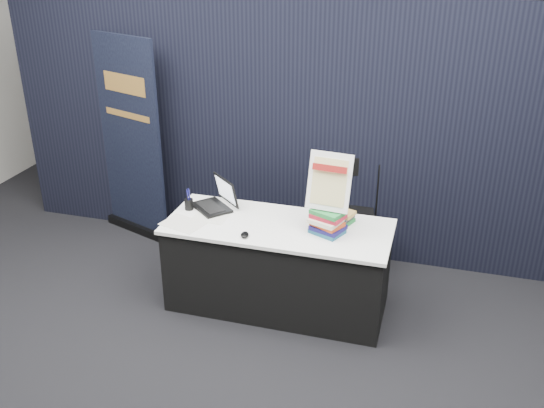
{
  "coord_description": "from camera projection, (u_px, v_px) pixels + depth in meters",
  "views": [
    {
      "loc": [
        1.16,
        -3.58,
        2.94
      ],
      "look_at": [
        -0.05,
        0.55,
        0.93
      ],
      "focal_mm": 40.0,
      "sensor_mm": 36.0,
      "label": 1
    }
  ],
  "objects": [
    {
      "name": "book_stack_tall",
      "position": [
        327.0,
        222.0,
        4.65
      ],
      "size": [
        0.29,
        0.26,
        0.2
      ],
      "rotation": [
        0.0,
        0.0,
        -0.39
      ],
      "color": "#1C556D",
      "rests_on": "display_table"
    },
    {
      "name": "drape_partition",
      "position": [
        309.0,
        131.0,
        5.54
      ],
      "size": [
        6.0,
        0.08,
        2.4
      ],
      "primitive_type": "cube",
      "color": "black",
      "rests_on": "floor"
    },
    {
      "name": "floor",
      "position": [
        258.0,
        343.0,
        4.65
      ],
      "size": [
        8.0,
        8.0,
        0.0
      ],
      "primitive_type": "plane",
      "color": "black",
      "rests_on": "ground"
    },
    {
      "name": "pen_cup",
      "position": [
        189.0,
        204.0,
        5.06
      ],
      "size": [
        0.09,
        0.09,
        0.09
      ],
      "primitive_type": "cylinder",
      "rotation": [
        0.0,
        0.0,
        -0.25
      ],
      "color": "black",
      "rests_on": "display_table"
    },
    {
      "name": "book_stack_short",
      "position": [
        340.0,
        216.0,
        4.86
      ],
      "size": [
        0.25,
        0.22,
        0.09
      ],
      "rotation": [
        0.0,
        0.0,
        -0.37
      ],
      "color": "#217C37",
      "rests_on": "display_table"
    },
    {
      "name": "mouse",
      "position": [
        245.0,
        235.0,
        4.63
      ],
      "size": [
        0.08,
        0.11,
        0.03
      ],
      "primitive_type": "ellipsoid",
      "rotation": [
        0.0,
        0.0,
        0.24
      ],
      "color": "black",
      "rests_on": "display_table"
    },
    {
      "name": "pullup_banner",
      "position": [
        132.0,
        150.0,
        5.97
      ],
      "size": [
        0.84,
        0.38,
        2.01
      ],
      "rotation": [
        0.0,
        0.0,
        -0.35
      ],
      "color": "black",
      "rests_on": "floor"
    },
    {
      "name": "display_table",
      "position": [
        278.0,
        266.0,
        4.97
      ],
      "size": [
        1.8,
        0.75,
        0.75
      ],
      "color": "black",
      "rests_on": "floor"
    },
    {
      "name": "wall_back",
      "position": [
        355.0,
        29.0,
        7.39
      ],
      "size": [
        8.0,
        0.02,
        3.5
      ],
      "primitive_type": "cube",
      "color": "#B0ADA6",
      "rests_on": "floor"
    },
    {
      "name": "brochure_left",
      "position": [
        184.0,
        224.0,
        4.82
      ],
      "size": [
        0.31,
        0.25,
        0.0
      ],
      "primitive_type": "cube",
      "rotation": [
        0.0,
        0.0,
        -0.22
      ],
      "color": "beige",
      "rests_on": "display_table"
    },
    {
      "name": "laptop",
      "position": [
        213.0,
        200.0,
        5.1
      ],
      "size": [
        0.41,
        0.45,
        0.25
      ],
      "rotation": [
        0.0,
        0.0,
        -0.72
      ],
      "color": "black",
      "rests_on": "display_table"
    },
    {
      "name": "stacking_chair",
      "position": [
        350.0,
        210.0,
        5.52
      ],
      "size": [
        0.53,
        0.54,
        1.0
      ],
      "rotation": [
        0.0,
        0.0,
        0.2
      ],
      "color": "black",
      "rests_on": "floor"
    },
    {
      "name": "brochure_mid",
      "position": [
        183.0,
        224.0,
        4.83
      ],
      "size": [
        0.38,
        0.31,
        0.0
      ],
      "primitive_type": "cube",
      "rotation": [
        0.0,
        0.0,
        -0.28
      ],
      "color": "silver",
      "rests_on": "display_table"
    },
    {
      "name": "info_sign",
      "position": [
        329.0,
        182.0,
        4.54
      ],
      "size": [
        0.35,
        0.17,
        0.46
      ],
      "rotation": [
        0.0,
        0.0,
        -0.1
      ],
      "color": "black",
      "rests_on": "book_stack_tall"
    },
    {
      "name": "brochure_right",
      "position": [
        210.0,
        217.0,
        4.94
      ],
      "size": [
        0.29,
        0.22,
        0.0
      ],
      "primitive_type": "cube",
      "rotation": [
        0.0,
        0.0,
        -0.07
      ],
      "color": "silver",
      "rests_on": "display_table"
    }
  ]
}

